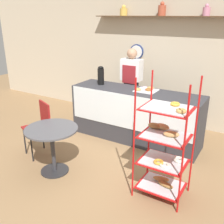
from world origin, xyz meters
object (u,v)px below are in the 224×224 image
Objects in this scene: pastry_rack at (164,148)px; cafe_chair at (41,123)px; donut_tray_counter at (146,89)px; person_worker at (131,85)px; cafe_table at (52,139)px; coffee_carafe at (101,76)px.

pastry_rack reaches higher than cafe_chair.
donut_tray_counter is (-0.88, 1.36, 0.30)m from pastry_rack.
pastry_rack is at bearing -52.25° from person_worker.
person_worker reaches higher than donut_tray_counter.
cafe_chair is at bearing 150.09° from cafe_table.
person_worker is 4.58× the size of coffee_carafe.
person_worker is at bearing 127.75° from pastry_rack.
pastry_rack is 4.46× the size of coffee_carafe.
pastry_rack is 2.29m from person_worker.
cafe_table is 2.05× the size of donut_tray_counter.
pastry_rack reaches higher than cafe_table.
pastry_rack is 2.14m from cafe_chair.
donut_tray_counter is (1.25, 1.39, 0.42)m from cafe_chair.
coffee_carafe reaches higher than cafe_chair.
pastry_rack reaches higher than donut_tray_counter.
coffee_carafe is 0.94m from donut_tray_counter.
coffee_carafe is at bearing -177.17° from donut_tray_counter.
pastry_rack is at bearing -36.03° from coffee_carafe.
coffee_carafe reaches higher than donut_tray_counter.
donut_tray_counter is (0.93, 0.05, -0.15)m from coffee_carafe.
person_worker is (-1.40, 1.80, 0.21)m from pastry_rack.
cafe_table is 0.85× the size of cafe_chair.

